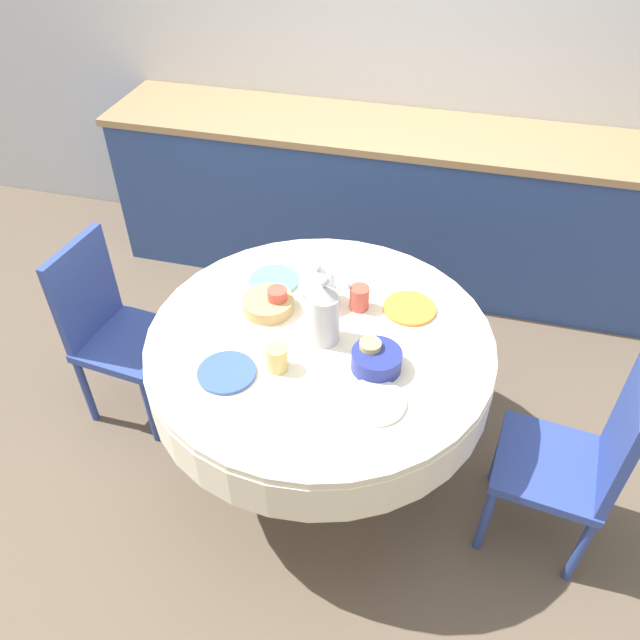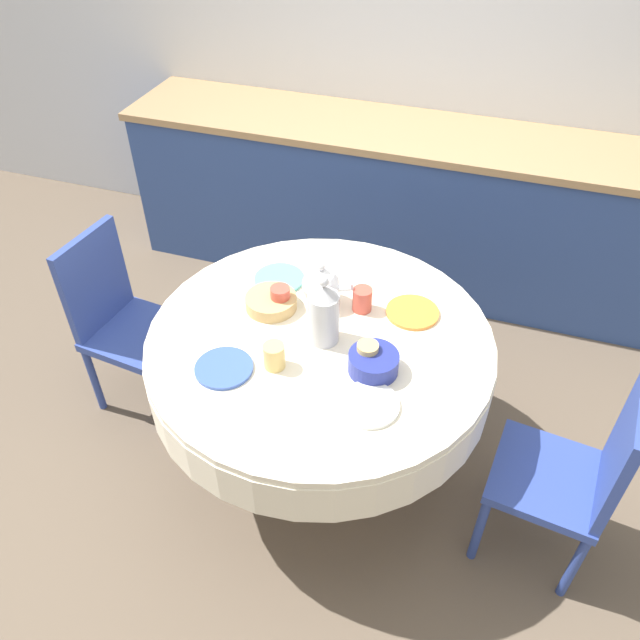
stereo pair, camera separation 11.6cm
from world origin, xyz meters
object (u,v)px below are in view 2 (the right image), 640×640
at_px(chair_left, 575,472).
at_px(coffee_carafe, 324,314).
at_px(chair_right, 121,316).
at_px(teapot, 321,286).

xyz_separation_m(chair_left, coffee_carafe, (-0.99, 0.11, 0.39)).
height_order(chair_right, teapot, teapot).
bearing_deg(chair_left, teapot, 80.56).
bearing_deg(coffee_carafe, teapot, 110.71).
xyz_separation_m(chair_right, coffee_carafe, (1.03, -0.12, 0.39)).
height_order(chair_right, coffee_carafe, coffee_carafe).
bearing_deg(coffee_carafe, chair_right, 173.17).
distance_m(chair_left, coffee_carafe, 1.07).
height_order(chair_left, chair_right, same).
bearing_deg(chair_right, chair_left, 89.60).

